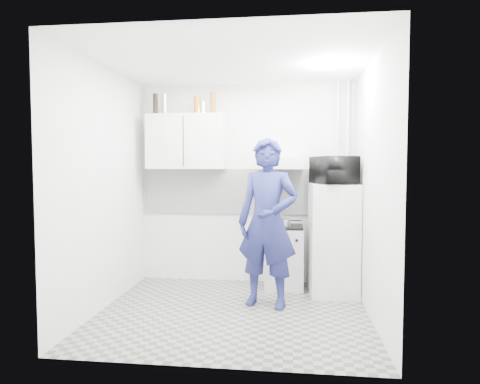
# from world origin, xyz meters

# --- Properties ---
(floor) EXTENTS (2.80, 2.80, 0.00)m
(floor) POSITION_xyz_m (0.00, 0.00, 0.00)
(floor) COLOR slate
(floor) RESTS_ON ground
(ceiling) EXTENTS (2.80, 2.80, 0.00)m
(ceiling) POSITION_xyz_m (0.00, 0.00, 2.60)
(ceiling) COLOR white
(ceiling) RESTS_ON wall_back
(wall_back) EXTENTS (2.80, 0.00, 2.80)m
(wall_back) POSITION_xyz_m (0.00, 1.25, 1.30)
(wall_back) COLOR silver
(wall_back) RESTS_ON floor
(wall_left) EXTENTS (0.00, 2.60, 2.60)m
(wall_left) POSITION_xyz_m (-1.40, 0.00, 1.30)
(wall_left) COLOR silver
(wall_left) RESTS_ON floor
(wall_right) EXTENTS (0.00, 2.60, 2.60)m
(wall_right) POSITION_xyz_m (1.40, 0.00, 1.30)
(wall_right) COLOR silver
(wall_right) RESTS_ON floor
(person) EXTENTS (0.76, 0.59, 1.84)m
(person) POSITION_xyz_m (0.35, 0.26, 0.92)
(person) COLOR navy
(person) RESTS_ON floor
(stove) EXTENTS (0.47, 0.47, 0.76)m
(stove) POSITION_xyz_m (0.52, 1.00, 0.38)
(stove) COLOR silver
(stove) RESTS_ON floor
(fridge) EXTENTS (0.58, 0.58, 1.32)m
(fridge) POSITION_xyz_m (1.10, 0.78, 0.66)
(fridge) COLOR white
(fridge) RESTS_ON floor
(stove_top) EXTENTS (0.46, 0.46, 0.03)m
(stove_top) POSITION_xyz_m (0.52, 1.00, 0.77)
(stove_top) COLOR black
(stove_top) RESTS_ON stove
(saucepan) EXTENTS (0.16, 0.16, 0.09)m
(saucepan) POSITION_xyz_m (0.51, 0.96, 0.83)
(saucepan) COLOR silver
(saucepan) RESTS_ON stove_top
(microwave) EXTENTS (0.69, 0.57, 0.33)m
(microwave) POSITION_xyz_m (1.10, 0.78, 1.49)
(microwave) COLOR black
(microwave) RESTS_ON fridge
(bottle_a) EXTENTS (0.06, 0.06, 0.27)m
(bottle_a) POSITION_xyz_m (-1.16, 1.07, 2.34)
(bottle_a) COLOR black
(bottle_a) RESTS_ON upper_cabinet
(bottle_b) EXTENTS (0.07, 0.07, 0.27)m
(bottle_b) POSITION_xyz_m (-1.04, 1.07, 2.34)
(bottle_b) COLOR silver
(bottle_b) RESTS_ON upper_cabinet
(canister_a) EXTENTS (0.09, 0.09, 0.23)m
(canister_a) POSITION_xyz_m (-0.61, 1.07, 2.31)
(canister_a) COLOR brown
(canister_a) RESTS_ON upper_cabinet
(canister_b) EXTENTS (0.08, 0.08, 0.16)m
(canister_b) POSITION_xyz_m (-0.54, 1.07, 2.28)
(canister_b) COLOR silver
(canister_b) RESTS_ON upper_cabinet
(bottle_e) EXTENTS (0.07, 0.07, 0.28)m
(bottle_e) POSITION_xyz_m (-0.40, 1.07, 2.34)
(bottle_e) COLOR brown
(bottle_e) RESTS_ON upper_cabinet
(upper_cabinet) EXTENTS (1.00, 0.35, 0.70)m
(upper_cabinet) POSITION_xyz_m (-0.75, 1.07, 1.85)
(upper_cabinet) COLOR white
(upper_cabinet) RESTS_ON wall_back
(range_hood) EXTENTS (0.60, 0.50, 0.14)m
(range_hood) POSITION_xyz_m (0.45, 1.00, 1.57)
(range_hood) COLOR silver
(range_hood) RESTS_ON wall_back
(backsplash) EXTENTS (2.74, 0.03, 0.60)m
(backsplash) POSITION_xyz_m (0.00, 1.24, 1.20)
(backsplash) COLOR white
(backsplash) RESTS_ON wall_back
(pipe_a) EXTENTS (0.05, 0.05, 2.60)m
(pipe_a) POSITION_xyz_m (1.30, 1.17, 1.30)
(pipe_a) COLOR silver
(pipe_a) RESTS_ON floor
(pipe_b) EXTENTS (0.04, 0.04, 2.60)m
(pipe_b) POSITION_xyz_m (1.18, 1.17, 1.30)
(pipe_b) COLOR silver
(pipe_b) RESTS_ON floor
(ceiling_spot_fixture) EXTENTS (0.10, 0.10, 0.02)m
(ceiling_spot_fixture) POSITION_xyz_m (1.00, 0.20, 2.57)
(ceiling_spot_fixture) COLOR white
(ceiling_spot_fixture) RESTS_ON ceiling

